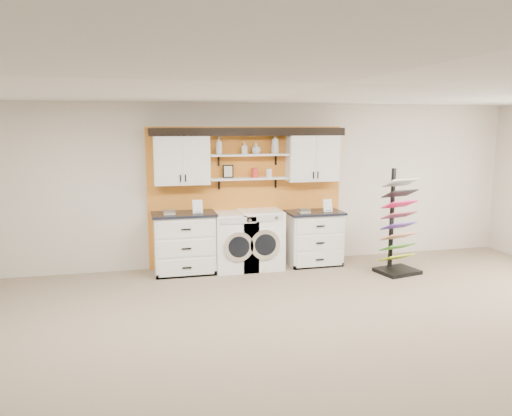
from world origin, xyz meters
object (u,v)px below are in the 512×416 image
object	(u,v)px
base_cabinet_right	(314,238)
washer	(235,241)
dryer	(260,239)
sample_rack	(397,241)
base_cabinet_left	(184,243)

from	to	relation	value
base_cabinet_right	washer	world-z (taller)	washer
dryer	base_cabinet_right	bearing A→B (deg)	0.20
washer	sample_rack	size ratio (longest dim) A/B	0.57
washer	sample_rack	distance (m)	2.70
base_cabinet_left	washer	world-z (taller)	base_cabinet_left
base_cabinet_left	base_cabinet_right	bearing A→B (deg)	0.00
base_cabinet_right	dryer	size ratio (longest dim) A/B	0.97
base_cabinet_left	base_cabinet_right	size ratio (longest dim) A/B	1.07
base_cabinet_right	washer	distance (m)	1.42
base_cabinet_left	sample_rack	world-z (taller)	sample_rack
base_cabinet_left	dryer	xyz separation A→B (m)	(1.29, -0.00, -0.00)
base_cabinet_left	base_cabinet_right	world-z (taller)	base_cabinet_left
washer	dryer	xyz separation A→B (m)	(0.44, 0.00, 0.01)
washer	sample_rack	bearing A→B (deg)	-17.49
base_cabinet_left	sample_rack	xyz separation A→B (m)	(3.42, -0.81, 0.04)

